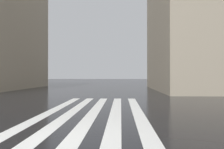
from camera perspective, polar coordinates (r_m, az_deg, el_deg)
ground_plane at (r=6.19m, az=-16.72°, el=-15.89°), size 220.00×220.00×0.00m
zebra_crossing at (r=9.86m, az=-5.02°, el=-10.01°), size 13.00×4.50×0.01m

